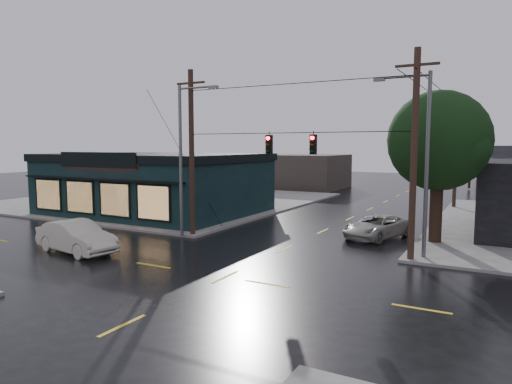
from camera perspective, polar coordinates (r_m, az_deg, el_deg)
The scene contains 15 objects.
ground_plane at distance 19.91m, azimuth -3.86°, elevation -10.58°, with size 160.00×160.00×0.00m, color black.
sidewalk_nw at distance 47.43m, azimuth -11.36°, elevation -0.99°, with size 28.00×28.00×0.15m, color slate.
pizza_shop at distance 38.62m, azimuth -12.44°, elevation 1.15°, with size 16.30×12.34×4.90m.
corner_tree at distance 27.60m, azimuth 21.87°, elevation 5.90°, with size 5.62×5.62×8.55m.
utility_pole_nw at distance 28.70m, azimuth -7.90°, elevation -5.51°, with size 2.00×0.32×10.15m, color #331E16, non-canonical shape.
utility_pole_ne at distance 23.60m, azimuth 18.72°, elevation -8.26°, with size 2.00×0.32×10.15m, color #331E16, non-canonical shape.
utility_pole_far_a at distance 44.62m, azimuth 23.47°, elevation -1.88°, with size 2.00×0.32×9.65m, color #331E16, non-canonical shape.
utility_pole_far_b at distance 64.46m, azimuth 25.07°, elevation 0.29°, with size 2.00×0.32×9.15m, color #331E16, non-canonical shape.
utility_pole_far_c at distance 84.38m, azimuth 25.91°, elevation 1.43°, with size 2.00×0.32×9.15m, color #331E16, non-canonical shape.
span_signal_assembly at distance 24.79m, azimuth 4.35°, elevation 6.00°, with size 13.00×0.48×1.23m.
streetlight_nw at distance 28.33m, azimuth -9.24°, elevation -5.68°, with size 5.40×0.30×9.15m, color #5E6062, non-canonical shape.
streetlight_ne at distance 24.20m, azimuth 20.19°, elevation -7.96°, with size 5.40×0.30×9.15m, color #5E6062, non-canonical shape.
bg_building_west at distance 61.22m, azimuth 5.14°, elevation 2.62°, with size 12.00×10.00×4.40m, color #382F29.
sedan_cream at distance 25.83m, azimuth -21.56°, elevation -5.24°, with size 1.78×5.10×1.68m, color beige.
suv_silver at distance 28.78m, azimuth 14.85°, elevation -4.21°, with size 2.30×4.99×1.39m, color #ACA89F.
Camera 1 is at (10.25, -16.11, 5.62)m, focal length 32.00 mm.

